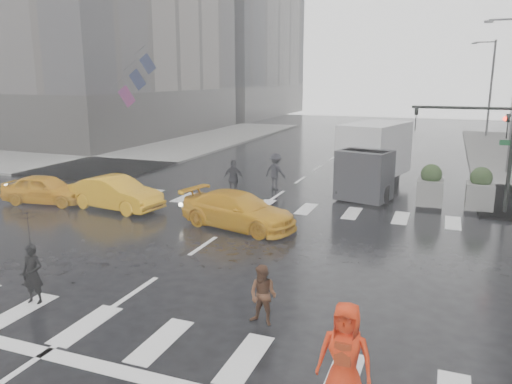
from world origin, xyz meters
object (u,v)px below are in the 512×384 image
at_px(taxi_mid, 116,193).
at_px(box_truck, 372,156).
at_px(taxi_front, 45,189).
at_px(pedestrian_orange, 345,357).
at_px(pedestrian_brown, 263,295).
at_px(traffic_signal_pole, 486,137).

xyz_separation_m(taxi_mid, box_truck, (9.82, 7.64, 1.07)).
bearing_deg(taxi_front, pedestrian_orange, -130.18).
relative_size(pedestrian_orange, box_truck, 0.31).
bearing_deg(pedestrian_brown, taxi_mid, 149.76).
bearing_deg(pedestrian_brown, box_truck, 96.78).
xyz_separation_m(pedestrian_brown, box_truck, (0.26, 15.11, 1.07)).
relative_size(pedestrian_brown, box_truck, 0.23).
xyz_separation_m(traffic_signal_pole, box_truck, (-4.92, 2.64, -1.43)).
bearing_deg(taxi_mid, taxi_front, 102.67).
bearing_deg(pedestrian_orange, box_truck, 98.11).
bearing_deg(box_truck, pedestrian_brown, -76.89).
bearing_deg(taxi_mid, box_truck, -44.03).
bearing_deg(pedestrian_orange, taxi_mid, 141.81).
height_order(pedestrian_brown, pedestrian_orange, pedestrian_orange).
height_order(taxi_front, taxi_mid, taxi_mid).
relative_size(pedestrian_brown, taxi_front, 0.37).
bearing_deg(box_truck, taxi_front, -135.38).
height_order(traffic_signal_pole, taxi_front, traffic_signal_pole).
relative_size(traffic_signal_pole, pedestrian_brown, 3.12).
height_order(taxi_mid, box_truck, box_truck).
distance_m(traffic_signal_pole, box_truck, 5.76).
relative_size(traffic_signal_pole, taxi_front, 1.16).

